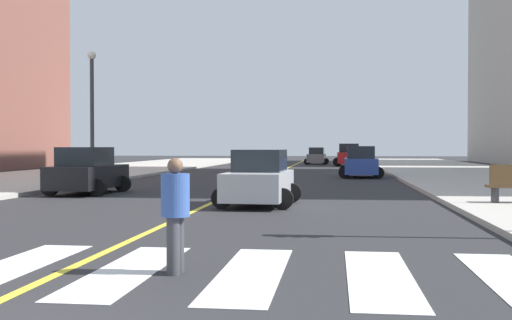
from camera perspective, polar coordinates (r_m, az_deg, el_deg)
name	(u,v)px	position (r m, az deg, el deg)	size (l,w,h in m)	color
crosswalk_paint	(70,268)	(9.81, -16.51, -9.38)	(13.50, 4.00, 0.01)	silver
lane_divider_paint	(281,171)	(45.03, 2.24, -1.03)	(0.16, 80.00, 0.01)	yellow
car_gray_nearest	(317,156)	(62.61, 5.51, 0.33)	(2.43, 3.81, 1.68)	slate
car_red_second	(349,155)	(57.95, 8.39, 0.41)	(2.86, 4.57, 2.04)	red
car_blue_third	(361,163)	(36.85, 9.46, -0.25)	(2.56, 4.07, 1.81)	#2D479E
car_silver_fourth	(259,179)	(19.19, 0.28, -1.76)	(2.48, 3.87, 1.70)	#B7B7BC
car_black_fifth	(87,172)	(24.66, -15.04, -1.06)	(2.56, 4.02, 1.77)	black
pedestrian_crossing	(175,210)	(8.99, -7.32, -4.53)	(0.41, 0.41, 1.64)	#38383D
street_lamp	(92,102)	(33.80, -14.63, 5.09)	(0.44, 0.44, 6.58)	#38383D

